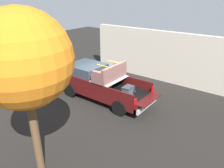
{
  "coord_description": "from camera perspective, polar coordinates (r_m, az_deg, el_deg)",
  "views": [
    {
      "loc": [
        -7.1,
        8.59,
        5.75
      ],
      "look_at": [
        -0.6,
        0.0,
        1.1
      ],
      "focal_mm": 34.52,
      "sensor_mm": 36.0,
      "label": 1
    }
  ],
  "objects": [
    {
      "name": "ground_plane",
      "position": [
        12.54,
        -2.19,
        -3.96
      ],
      "size": [
        40.0,
        40.0,
        0.0
      ],
      "primitive_type": "plane",
      "color": "black"
    },
    {
      "name": "building_facade",
      "position": [
        15.27,
        11.58,
        7.48
      ],
      "size": [
        9.74,
        0.36,
        3.39
      ],
      "primitive_type": "cube",
      "color": "beige",
      "rests_on": "ground_plane"
    },
    {
      "name": "tree_background",
      "position": [
        6.6,
        -22.55,
        5.9
      ],
      "size": [
        2.91,
        2.91,
        5.45
      ],
      "color": "brown",
      "rests_on": "ground_plane"
    },
    {
      "name": "pickup_truck",
      "position": [
        12.35,
        -3.61,
        0.5
      ],
      "size": [
        6.05,
        2.06,
        2.23
      ],
      "color": "#470F0F",
      "rests_on": "ground_plane"
    }
  ]
}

